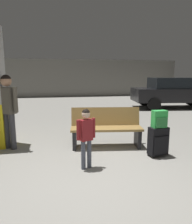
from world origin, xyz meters
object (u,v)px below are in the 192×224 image
at_px(backpack_bright, 159,119).
at_px(parked_car_side, 174,92).
at_px(bench, 106,128).
at_px(child, 86,132).
at_px(suitcase, 158,141).
at_px(adult, 8,104).

relative_size(backpack_bright, parked_car_side, 0.08).
xyz_separation_m(bench, child, (-0.61, -1.06, 0.21)).
bearing_deg(parked_car_side, suitcase, -123.40).
distance_m(child, adult, 2.04).
bearing_deg(parked_car_side, adult, -145.33).
xyz_separation_m(child, adult, (-1.53, 1.31, 0.36)).
xyz_separation_m(bench, parked_car_side, (4.68, 4.96, 0.36)).
bearing_deg(parked_car_side, bench, -133.33).
bearing_deg(suitcase, parked_car_side, 56.60).
distance_m(bench, parked_car_side, 6.83).
xyz_separation_m(backpack_bright, child, (-1.50, -0.28, -0.12)).
relative_size(child, adult, 0.65).
height_order(suitcase, parked_car_side, parked_car_side).
height_order(backpack_bright, parked_car_side, parked_car_side).
height_order(bench, suitcase, bench).
bearing_deg(suitcase, bench, 138.55).
bearing_deg(suitcase, backpack_bright, -139.03).
bearing_deg(backpack_bright, child, -169.62).
relative_size(bench, adult, 1.01).
distance_m(bench, child, 1.25).
bearing_deg(bench, adult, 173.51).
relative_size(child, parked_car_side, 0.25).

